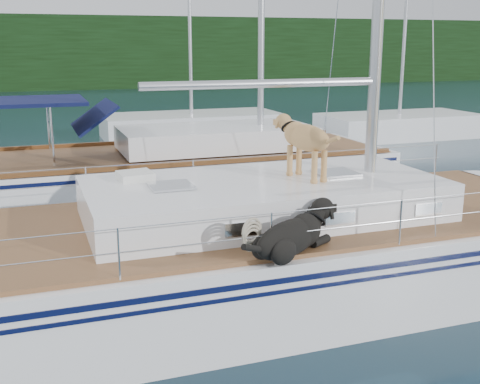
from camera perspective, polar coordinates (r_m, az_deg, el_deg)
name	(u,v)px	position (r m, az deg, el deg)	size (l,w,h in m)	color
ground	(213,301)	(9.21, -2.56, -10.25)	(120.00, 120.00, 0.00)	black
tree_line	(52,53)	(53.10, -17.39, 12.49)	(90.00, 3.00, 6.00)	black
shore_bank	(53,81)	(54.38, -17.27, 9.98)	(92.00, 1.00, 1.20)	#595147
main_sailboat	(219,258)	(8.97, -1.97, -6.23)	(12.00, 4.17, 14.01)	white
neighbor_sailboat	(175,172)	(15.14, -6.17, 1.87)	(11.00, 3.50, 13.30)	white
bg_boat_center	(192,126)	(25.10, -4.60, 6.30)	(7.20, 3.00, 11.65)	white
bg_boat_east	(399,126)	(25.73, 14.81, 6.08)	(6.40, 3.00, 11.65)	white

